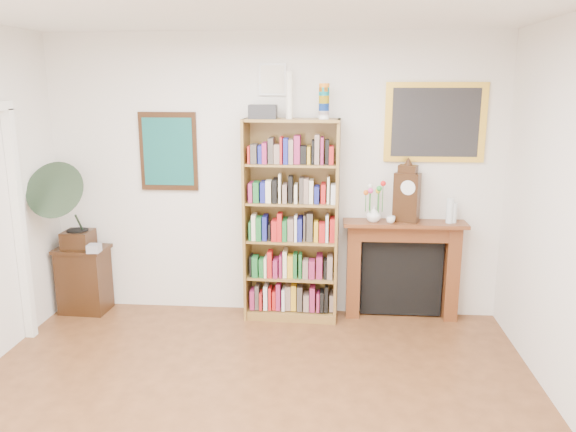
% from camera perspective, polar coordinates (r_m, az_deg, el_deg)
% --- Properties ---
extents(room, '(4.51, 5.01, 2.81)m').
position_cam_1_polar(room, '(3.18, -6.25, -3.37)').
color(room, '#502F18').
rests_on(room, ground).
extents(teal_poster, '(0.58, 0.04, 0.78)m').
position_cam_1_polar(teal_poster, '(5.75, -12.05, 6.42)').
color(teal_poster, black).
rests_on(teal_poster, back_wall).
extents(small_picture, '(0.26, 0.04, 0.30)m').
position_cam_1_polar(small_picture, '(5.51, -1.57, 13.71)').
color(small_picture, white).
rests_on(small_picture, back_wall).
extents(gilt_painting, '(0.95, 0.04, 0.75)m').
position_cam_1_polar(gilt_painting, '(5.57, 14.73, 9.17)').
color(gilt_painting, gold).
rests_on(gilt_painting, back_wall).
extents(bookshelf, '(0.93, 0.36, 2.29)m').
position_cam_1_polar(bookshelf, '(5.46, 0.36, 0.63)').
color(bookshelf, brown).
rests_on(bookshelf, floor).
extents(side_cabinet, '(0.52, 0.39, 0.69)m').
position_cam_1_polar(side_cabinet, '(6.19, -19.99, -6.07)').
color(side_cabinet, black).
rests_on(side_cabinet, floor).
extents(fireplace, '(1.19, 0.30, 1.00)m').
position_cam_1_polar(fireplace, '(5.72, 11.53, -4.57)').
color(fireplace, '#522813').
rests_on(fireplace, floor).
extents(gramophone, '(0.56, 0.69, 0.91)m').
position_cam_1_polar(gramophone, '(5.86, -21.50, 1.44)').
color(gramophone, black).
rests_on(gramophone, side_cabinet).
extents(cd_stack, '(0.13, 0.13, 0.08)m').
position_cam_1_polar(cd_stack, '(5.87, -19.10, -3.12)').
color(cd_stack, silver).
rests_on(cd_stack, side_cabinet).
extents(mantel_clock, '(0.27, 0.21, 0.55)m').
position_cam_1_polar(mantel_clock, '(5.52, 11.98, 2.14)').
color(mantel_clock, black).
rests_on(mantel_clock, fireplace).
extents(flower_vase, '(0.15, 0.15, 0.15)m').
position_cam_1_polar(flower_vase, '(5.49, 8.69, 0.19)').
color(flower_vase, white).
rests_on(flower_vase, fireplace).
extents(teacup, '(0.11, 0.11, 0.07)m').
position_cam_1_polar(teacup, '(5.47, 10.40, -0.37)').
color(teacup, white).
rests_on(teacup, fireplace).
extents(bottle_left, '(0.07, 0.07, 0.24)m').
position_cam_1_polar(bottle_left, '(5.59, 16.13, 0.52)').
color(bottle_left, silver).
rests_on(bottle_left, fireplace).
extents(bottle_right, '(0.06, 0.06, 0.20)m').
position_cam_1_polar(bottle_right, '(5.61, 16.49, 0.34)').
color(bottle_right, silver).
rests_on(bottle_right, fireplace).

